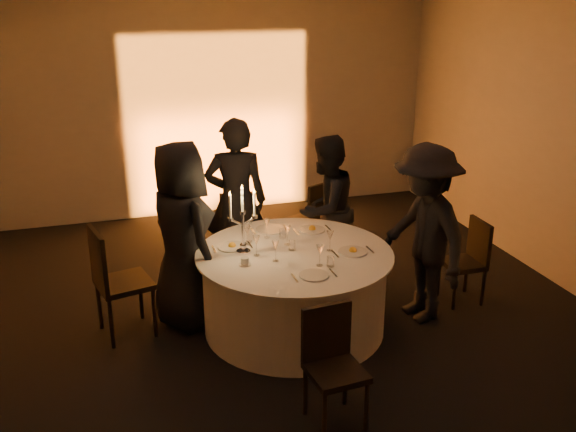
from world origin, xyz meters
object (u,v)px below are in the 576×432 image
object	(u,v)px
guest_back_left	(236,201)
coffee_cup	(245,262)
chair_front	(332,359)
guest_left	(182,236)
chair_left	(114,276)
guest_back_right	(325,209)
banquet_table	(294,290)
candelabra	(243,229)
chair_back_right	(315,215)
chair_back_left	(237,223)
chair_right	(469,257)
guest_right	(424,234)

from	to	relation	value
guest_back_left	coffee_cup	xyz separation A→B (m)	(-0.22, -1.33, -0.10)
chair_front	guest_left	size ratio (longest dim) A/B	0.50
chair_left	guest_back_right	xyz separation A→B (m)	(2.25, 0.62, 0.20)
chair_left	coffee_cup	xyz separation A→B (m)	(1.10, -0.47, 0.20)
banquet_table	guest_left	bearing A→B (deg)	157.61
chair_left	chair_front	xyz separation A→B (m)	(1.46, -1.68, -0.10)
banquet_table	guest_back_left	distance (m)	1.33
guest_back_right	candelabra	bearing A→B (deg)	3.12
chair_left	chair_back_right	distance (m)	2.59
banquet_table	chair_back_left	bearing A→B (deg)	96.58
chair_back_left	chair_front	xyz separation A→B (m)	(0.04, -2.93, -0.00)
coffee_cup	guest_left	bearing A→B (deg)	131.18
chair_right	guest_back_right	size ratio (longest dim) A/B	0.54
coffee_cup	chair_right	bearing A→B (deg)	3.87
guest_back_right	chair_front	bearing A→B (deg)	36.93
banquet_table	candelabra	world-z (taller)	candelabra
chair_left	guest_back_right	world-z (taller)	guest_back_right
coffee_cup	candelabra	world-z (taller)	candelabra
guest_back_right	guest_right	distance (m)	1.25
chair_left	coffee_cup	bearing A→B (deg)	-126.61
guest_back_left	guest_right	bearing A→B (deg)	150.94
chair_back_left	candelabra	world-z (taller)	candelabra
chair_back_right	guest_left	bearing A→B (deg)	8.85
guest_right	coffee_cup	size ratio (longest dim) A/B	15.67
chair_front	guest_back_left	world-z (taller)	guest_back_left
chair_front	guest_back_left	xyz separation A→B (m)	(-0.13, 2.54, 0.40)
chair_front	candelabra	world-z (taller)	candelabra
banquet_table	chair_left	world-z (taller)	chair_left
chair_back_right	chair_right	xyz separation A→B (m)	(1.13, -1.46, -0.05)
banquet_table	guest_back_left	xyz separation A→B (m)	(-0.27, 1.20, 0.51)
guest_back_right	chair_back_right	bearing A→B (deg)	-132.16
chair_right	guest_back_right	world-z (taller)	guest_back_right
candelabra	chair_front	bearing A→B (deg)	-78.31
banquet_table	chair_right	bearing A→B (deg)	0.73
guest_left	guest_back_left	world-z (taller)	guest_back_left
guest_left	chair_back_right	bearing A→B (deg)	-79.49
guest_back_left	coffee_cup	bearing A→B (deg)	93.19
chair_back_right	guest_back_left	world-z (taller)	guest_back_left
guest_left	guest_back_right	xyz separation A→B (m)	(1.61, 0.57, -0.09)
chair_right	guest_back_left	size ratio (longest dim) A/B	0.48
chair_front	candelabra	bearing A→B (deg)	96.38
coffee_cup	chair_left	bearing A→B (deg)	156.74
chair_back_right	candelabra	world-z (taller)	candelabra
guest_left	coffee_cup	bearing A→B (deg)	-161.21
guest_right	guest_back_left	bearing A→B (deg)	-138.49
chair_back_right	chair_left	bearing A→B (deg)	2.24
banquet_table	chair_back_right	distance (m)	1.66
chair_right	banquet_table	bearing A→B (deg)	-88.48
guest_left	guest_back_right	size ratio (longest dim) A/B	1.11
guest_back_right	chair_back_left	bearing A→B (deg)	-70.85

